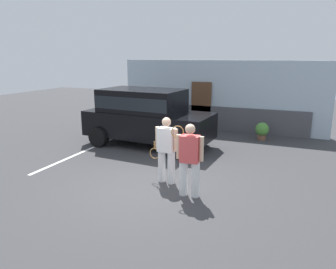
{
  "coord_description": "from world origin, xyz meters",
  "views": [
    {
      "loc": [
        3.23,
        -6.81,
        3.2
      ],
      "look_at": [
        -0.09,
        1.2,
        1.05
      ],
      "focal_mm": 33.92,
      "sensor_mm": 36.0,
      "label": 1
    }
  ],
  "objects_px": {
    "parked_suv": "(146,114)",
    "potted_plant_by_porch": "(262,130)",
    "tennis_player_man": "(166,149)",
    "tennis_player_woman": "(190,159)"
  },
  "relations": [
    {
      "from": "parked_suv",
      "to": "potted_plant_by_porch",
      "type": "bearing_deg",
      "value": 35.63
    },
    {
      "from": "tennis_player_man",
      "to": "potted_plant_by_porch",
      "type": "bearing_deg",
      "value": -101.38
    },
    {
      "from": "parked_suv",
      "to": "potted_plant_by_porch",
      "type": "height_order",
      "value": "parked_suv"
    },
    {
      "from": "tennis_player_man",
      "to": "tennis_player_woman",
      "type": "distance_m",
      "value": 0.99
    },
    {
      "from": "parked_suv",
      "to": "tennis_player_woman",
      "type": "xyz_separation_m",
      "value": [
        2.88,
        -3.56,
        -0.24
      ]
    },
    {
      "from": "potted_plant_by_porch",
      "to": "tennis_player_man",
      "type": "bearing_deg",
      "value": -108.22
    },
    {
      "from": "parked_suv",
      "to": "tennis_player_woman",
      "type": "distance_m",
      "value": 4.59
    },
    {
      "from": "parked_suv",
      "to": "tennis_player_man",
      "type": "relative_size",
      "value": 2.74
    },
    {
      "from": "tennis_player_man",
      "to": "tennis_player_woman",
      "type": "relative_size",
      "value": 0.99
    },
    {
      "from": "parked_suv",
      "to": "tennis_player_man",
      "type": "distance_m",
      "value": 3.65
    }
  ]
}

